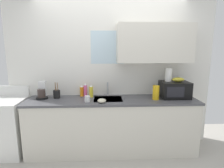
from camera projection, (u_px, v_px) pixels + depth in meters
The scene contains 15 objects.
kitchen_wall_assembly at pixel (120, 68), 3.22m from camera, with size 3.52×0.42×2.50m.
counter_unit at pixel (112, 125), 3.09m from camera, with size 2.75×0.63×0.90m.
sink_faucet at pixel (108, 89), 3.22m from camera, with size 0.03×0.03×0.23m, color #B2B5BA.
stove_range at pixel (6, 127), 3.01m from camera, with size 0.60×0.60×1.08m.
microwave at pixel (175, 90), 3.07m from camera, with size 0.46×0.35×0.27m.
banana_bunch at pixel (178, 80), 3.05m from camera, with size 0.20×0.11×0.07m, color gold.
paper_towel_roll at pixel (168, 75), 3.07m from camera, with size 0.11×0.11×0.22m, color white.
coffee_maker at pixel (42, 92), 3.04m from camera, with size 0.19×0.21×0.28m.
dish_soap_bottle_yellow at pixel (91, 91), 3.12m from camera, with size 0.07×0.07×0.21m.
dish_soap_bottle_pink at pixel (85, 90), 3.13m from camera, with size 0.06×0.06×0.24m.
dish_soap_bottle_orange at pixel (82, 91), 3.18m from camera, with size 0.07×0.07×0.20m.
cereal_canister at pixel (156, 93), 2.97m from camera, with size 0.10×0.10×0.23m, color gold.
mug_white at pixel (87, 99), 2.84m from camera, with size 0.08×0.08×0.10m, color white.
utensil_crock at pixel (57, 94), 3.07m from camera, with size 0.11×0.11×0.26m.
small_bowl at pixel (102, 101), 2.80m from camera, with size 0.13×0.13×0.07m, color beige.
Camera 1 is at (-0.14, -2.90, 1.71)m, focal length 29.77 mm.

